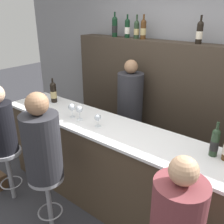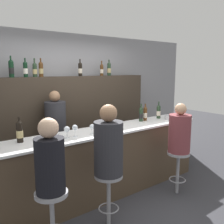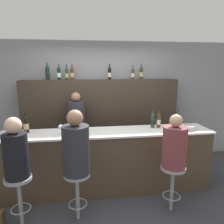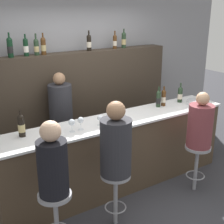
{
  "view_description": "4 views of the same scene",
  "coord_description": "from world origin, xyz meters",
  "px_view_note": "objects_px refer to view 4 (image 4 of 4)",
  "views": [
    {
      "loc": [
        1.27,
        -1.55,
        2.19
      ],
      "look_at": [
        -0.25,
        0.34,
        1.18
      ],
      "focal_mm": 40.0,
      "sensor_mm": 36.0,
      "label": 1
    },
    {
      "loc": [
        -2.2,
        -2.69,
        1.94
      ],
      "look_at": [
        0.07,
        0.28,
        1.29
      ],
      "focal_mm": 40.0,
      "sensor_mm": 36.0,
      "label": 2
    },
    {
      "loc": [
        -0.41,
        -3.1,
        2.05
      ],
      "look_at": [
        0.06,
        0.19,
        1.37
      ],
      "focal_mm": 35.0,
      "sensor_mm": 36.0,
      "label": 3
    },
    {
      "loc": [
        -2.23,
        -3.0,
        2.48
      ],
      "look_at": [
        -0.15,
        0.22,
        1.18
      ],
      "focal_mm": 50.0,
      "sensor_mm": 36.0,
      "label": 4
    }
  ],
  "objects_px": {
    "wine_bottle_counter_2": "(164,98)",
    "guest_seated_left": "(53,163)",
    "wine_bottle_counter_0": "(21,125)",
    "wine_bottle_backbar_4": "(89,43)",
    "wine_glass_2": "(100,118)",
    "bartender": "(62,129)",
    "guest_seated_right": "(200,124)",
    "wine_bottle_backbar_0": "(10,47)",
    "metal_bowl": "(194,102)",
    "guest_seated_middle": "(116,144)",
    "wine_bottle_counter_3": "(180,94)",
    "bar_stool_right": "(197,156)",
    "bar_stool_middle": "(116,185)",
    "wine_bottle_counter_1": "(158,99)",
    "bar_stool_left": "(55,206)",
    "wine_bottle_backbar_5": "(115,41)",
    "wine_bottle_backbar_6": "(124,40)",
    "wine_glass_0": "(72,123)",
    "wine_bottle_backbar_3": "(43,46)",
    "wine_bottle_backbar_1": "(26,47)",
    "wine_glass_1": "(81,121)",
    "wine_bottle_backbar_2": "(36,47)"
  },
  "relations": [
    {
      "from": "guest_seated_right",
      "to": "wine_glass_0",
      "type": "bearing_deg",
      "value": 159.19
    },
    {
      "from": "wine_bottle_counter_3",
      "to": "guest_seated_right",
      "type": "height_order",
      "value": "guest_seated_right"
    },
    {
      "from": "wine_bottle_counter_1",
      "to": "bar_stool_middle",
      "type": "height_order",
      "value": "wine_bottle_counter_1"
    },
    {
      "from": "bar_stool_right",
      "to": "bar_stool_left",
      "type": "bearing_deg",
      "value": 180.0
    },
    {
      "from": "guest_seated_left",
      "to": "wine_glass_0",
      "type": "bearing_deg",
      "value": 49.91
    },
    {
      "from": "wine_bottle_counter_2",
      "to": "guest_seated_left",
      "type": "distance_m",
      "value": 2.29
    },
    {
      "from": "wine_bottle_counter_2",
      "to": "wine_bottle_backbar_0",
      "type": "distance_m",
      "value": 2.33
    },
    {
      "from": "wine_bottle_backbar_6",
      "to": "bar_stool_left",
      "type": "relative_size",
      "value": 0.47
    },
    {
      "from": "wine_bottle_backbar_6",
      "to": "guest_seated_left",
      "type": "bearing_deg",
      "value": -139.37
    },
    {
      "from": "wine_bottle_backbar_5",
      "to": "bar_stool_middle",
      "type": "relative_size",
      "value": 0.43
    },
    {
      "from": "guest_seated_middle",
      "to": "guest_seated_left",
      "type": "bearing_deg",
      "value": 180.0
    },
    {
      "from": "bartender",
      "to": "guest_seated_right",
      "type": "bearing_deg",
      "value": -46.62
    },
    {
      "from": "wine_bottle_counter_1",
      "to": "wine_bottle_backbar_1",
      "type": "distance_m",
      "value": 2.07
    },
    {
      "from": "wine_bottle_backbar_5",
      "to": "wine_glass_0",
      "type": "height_order",
      "value": "wine_bottle_backbar_5"
    },
    {
      "from": "wine_bottle_counter_0",
      "to": "bar_stool_middle",
      "type": "xyz_separation_m",
      "value": [
        0.79,
        -0.79,
        -0.65
      ]
    },
    {
      "from": "wine_bottle_backbar_1",
      "to": "guest_seated_right",
      "type": "height_order",
      "value": "wine_bottle_backbar_1"
    },
    {
      "from": "wine_bottle_counter_0",
      "to": "wine_bottle_backbar_4",
      "type": "relative_size",
      "value": 1.03
    },
    {
      "from": "wine_bottle_counter_0",
      "to": "wine_bottle_backbar_1",
      "type": "bearing_deg",
      "value": 65.75
    },
    {
      "from": "wine_bottle_backbar_6",
      "to": "guest_seated_right",
      "type": "xyz_separation_m",
      "value": [
        -0.0,
        -1.8,
        -0.94
      ]
    },
    {
      "from": "wine_glass_2",
      "to": "bartender",
      "type": "xyz_separation_m",
      "value": [
        -0.17,
        0.84,
        -0.39
      ]
    },
    {
      "from": "wine_bottle_backbar_0",
      "to": "wine_bottle_backbar_3",
      "type": "xyz_separation_m",
      "value": [
        0.48,
        0.0,
        -0.01
      ]
    },
    {
      "from": "wine_bottle_counter_2",
      "to": "bar_stool_left",
      "type": "xyz_separation_m",
      "value": [
        -2.14,
        -0.79,
        -0.64
      ]
    },
    {
      "from": "wine_glass_1",
      "to": "guest_seated_middle",
      "type": "height_order",
      "value": "guest_seated_middle"
    },
    {
      "from": "wine_bottle_backbar_3",
      "to": "guest_seated_middle",
      "type": "relative_size",
      "value": 0.36
    },
    {
      "from": "wine_glass_0",
      "to": "guest_seated_right",
      "type": "height_order",
      "value": "guest_seated_right"
    },
    {
      "from": "wine_bottle_counter_0",
      "to": "wine_glass_2",
      "type": "height_order",
      "value": "wine_bottle_counter_0"
    },
    {
      "from": "wine_bottle_counter_1",
      "to": "metal_bowl",
      "type": "relative_size",
      "value": 1.44
    },
    {
      "from": "wine_bottle_backbar_6",
      "to": "bar_stool_middle",
      "type": "bearing_deg",
      "value": -126.91
    },
    {
      "from": "wine_bottle_backbar_4",
      "to": "bartender",
      "type": "relative_size",
      "value": 0.2
    },
    {
      "from": "wine_bottle_backbar_6",
      "to": "wine_bottle_backbar_0",
      "type": "bearing_deg",
      "value": 180.0
    },
    {
      "from": "wine_bottle_backbar_2",
      "to": "guest_seated_left",
      "type": "xyz_separation_m",
      "value": [
        -0.56,
        -1.8,
        -0.9
      ]
    },
    {
      "from": "bar_stool_left",
      "to": "wine_bottle_backbar_5",
      "type": "bearing_deg",
      "value": 43.2
    },
    {
      "from": "wine_bottle_counter_2",
      "to": "wine_glass_2",
      "type": "distance_m",
      "value": 1.26
    },
    {
      "from": "wine_bottle_counter_2",
      "to": "wine_glass_2",
      "type": "bearing_deg",
      "value": -171.37
    },
    {
      "from": "wine_glass_1",
      "to": "metal_bowl",
      "type": "distance_m",
      "value": 1.96
    },
    {
      "from": "bar_stool_right",
      "to": "wine_bottle_counter_2",
      "type": "bearing_deg",
      "value": 86.38
    },
    {
      "from": "wine_bottle_backbar_2",
      "to": "bar_stool_middle",
      "type": "xyz_separation_m",
      "value": [
        0.18,
        -1.8,
        -1.4
      ]
    },
    {
      "from": "wine_bottle_counter_3",
      "to": "wine_bottle_backbar_5",
      "type": "relative_size",
      "value": 1.07
    },
    {
      "from": "wine_bottle_counter_0",
      "to": "bartender",
      "type": "bearing_deg",
      "value": 39.85
    },
    {
      "from": "wine_bottle_counter_0",
      "to": "wine_glass_1",
      "type": "xyz_separation_m",
      "value": [
        0.67,
        -0.19,
        -0.02
      ]
    },
    {
      "from": "wine_bottle_counter_3",
      "to": "guest_seated_middle",
      "type": "bearing_deg",
      "value": -155.61
    },
    {
      "from": "bar_stool_right",
      "to": "wine_bottle_counter_0",
      "type": "bearing_deg",
      "value": 159.7
    },
    {
      "from": "wine_bottle_counter_1",
      "to": "guest_seated_right",
      "type": "bearing_deg",
      "value": -86.19
    },
    {
      "from": "wine_bottle_counter_1",
      "to": "guest_seated_right",
      "type": "relative_size",
      "value": 0.41
    },
    {
      "from": "metal_bowl",
      "to": "guest_seated_middle",
      "type": "bearing_deg",
      "value": -162.55
    },
    {
      "from": "wine_bottle_counter_1",
      "to": "bar_stool_right",
      "type": "xyz_separation_m",
      "value": [
        0.05,
        -0.79,
        -0.64
      ]
    },
    {
      "from": "wine_bottle_counter_0",
      "to": "wine_bottle_counter_3",
      "type": "height_order",
      "value": "wine_bottle_counter_0"
    },
    {
      "from": "wine_bottle_backbar_1",
      "to": "bartender",
      "type": "xyz_separation_m",
      "value": [
        0.32,
        -0.36,
        -1.2
      ]
    },
    {
      "from": "wine_bottle_backbar_6",
      "to": "guest_seated_middle",
      "type": "distance_m",
      "value": 2.42
    },
    {
      "from": "wine_glass_0",
      "to": "guest_seated_left",
      "type": "xyz_separation_m",
      "value": [
        -0.51,
        -0.6,
        -0.13
      ]
    }
  ]
}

